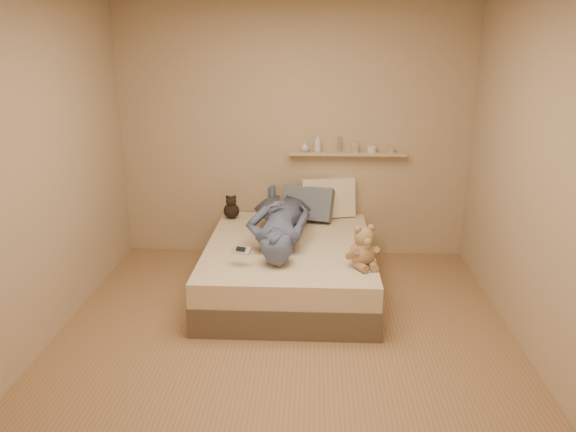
# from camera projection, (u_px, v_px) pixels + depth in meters

# --- Properties ---
(room) EXTENTS (3.80, 3.80, 3.80)m
(room) POSITION_uv_depth(u_px,v_px,m) (284.00, 176.00, 3.94)
(room) COLOR #94714C
(room) RESTS_ON ground
(bed) EXTENTS (1.50, 1.90, 0.45)m
(bed) POSITION_uv_depth(u_px,v_px,m) (289.00, 266.00, 5.15)
(bed) COLOR brown
(bed) RESTS_ON floor
(game_console) EXTENTS (0.17, 0.11, 0.05)m
(game_console) POSITION_uv_depth(u_px,v_px,m) (241.00, 250.00, 4.55)
(game_console) COLOR silver
(game_console) RESTS_ON bed
(teddy_bear) EXTENTS (0.28, 0.29, 0.36)m
(teddy_bear) POSITION_uv_depth(u_px,v_px,m) (363.00, 249.00, 4.53)
(teddy_bear) COLOR #AB7C5E
(teddy_bear) RESTS_ON bed
(dark_plush) EXTENTS (0.16, 0.16, 0.25)m
(dark_plush) POSITION_uv_depth(u_px,v_px,m) (231.00, 208.00, 5.76)
(dark_plush) COLOR black
(dark_plush) RESTS_ON bed
(pillow_cream) EXTENTS (0.59, 0.35, 0.42)m
(pillow_cream) POSITION_uv_depth(u_px,v_px,m) (328.00, 198.00, 5.80)
(pillow_cream) COLOR #F1E5BF
(pillow_cream) RESTS_ON bed
(pillow_grey) EXTENTS (0.55, 0.38, 0.37)m
(pillow_grey) POSITION_uv_depth(u_px,v_px,m) (308.00, 204.00, 5.68)
(pillow_grey) COLOR #565B68
(pillow_grey) RESTS_ON bed
(person) EXTENTS (0.58, 1.58, 0.38)m
(person) POSITION_uv_depth(u_px,v_px,m) (280.00, 218.00, 5.18)
(person) COLOR #485071
(person) RESTS_ON bed
(wall_shelf) EXTENTS (1.20, 0.12, 0.03)m
(wall_shelf) POSITION_uv_depth(u_px,v_px,m) (347.00, 154.00, 5.73)
(wall_shelf) COLOR tan
(wall_shelf) RESTS_ON wall_back
(shelf_bottles) EXTENTS (0.96, 0.10, 0.19)m
(shelf_bottles) POSITION_uv_depth(u_px,v_px,m) (335.00, 146.00, 5.71)
(shelf_bottles) COLOR silver
(shelf_bottles) RESTS_ON wall_shelf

